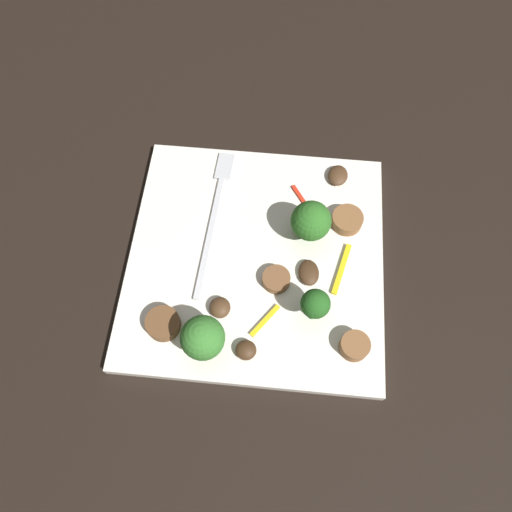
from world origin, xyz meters
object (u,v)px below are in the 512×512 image
object	(u,v)px
mushroom_3	(338,175)
sausage_slice_1	(355,346)
sausage_slice_3	(347,220)
broccoli_floret_2	(203,338)
sausage_slice_0	(276,279)
broccoli_floret_0	(311,221)
fork	(215,210)
broccoli_floret_1	(315,304)
mushroom_1	(309,273)
pepper_strip_0	(342,269)
sausage_slice_2	(163,324)
mushroom_0	(245,350)
pepper_strip_3	(265,321)
mushroom_2	(220,308)
plate	(256,258)
pepper_strip_1	(303,201)

from	to	relation	value
mushroom_3	sausage_slice_1	bearing A→B (deg)	-174.16
sausage_slice_1	sausage_slice_3	distance (m)	0.14
broccoli_floret_2	sausage_slice_0	bearing A→B (deg)	-39.81
broccoli_floret_0	sausage_slice_0	bearing A→B (deg)	151.58
fork	broccoli_floret_1	xyz separation A→B (m)	(-0.11, -0.11, 0.03)
mushroom_1	pepper_strip_0	distance (m)	0.03
sausage_slice_2	mushroom_0	bearing A→B (deg)	-102.27
sausage_slice_2	sausage_slice_3	xyz separation A→B (m)	(0.13, -0.17, -0.00)
broccoli_floret_0	broccoli_floret_1	distance (m)	0.09
sausage_slice_1	broccoli_floret_0	bearing A→B (deg)	22.94
mushroom_3	pepper_strip_3	world-z (taller)	mushroom_3
broccoli_floret_1	sausage_slice_2	world-z (taller)	broccoli_floret_1
pepper_strip_0	broccoli_floret_0	bearing A→B (deg)	45.31
sausage_slice_2	broccoli_floret_2	bearing A→B (deg)	-111.05
broccoli_floret_1	broccoli_floret_0	bearing A→B (deg)	5.19
fork	sausage_slice_3	bearing A→B (deg)	-87.48
sausage_slice_0	sausage_slice_2	distance (m)	0.12
sausage_slice_1	sausage_slice_2	xyz separation A→B (m)	(0.00, 0.18, -0.00)
sausage_slice_0	mushroom_3	size ratio (longest dim) A/B	1.06
mushroom_0	mushroom_2	xyz separation A→B (m)	(0.04, 0.03, 0.00)
mushroom_2	pepper_strip_0	bearing A→B (deg)	-65.36
sausage_slice_0	sausage_slice_1	bearing A→B (deg)	-127.83
broccoli_floret_0	mushroom_3	xyz separation A→B (m)	(0.08, -0.03, -0.03)
sausage_slice_2	mushroom_0	size ratio (longest dim) A/B	1.64
sausage_slice_1	pepper_strip_3	xyz separation A→B (m)	(0.02, 0.09, -0.01)
broccoli_floret_0	broccoli_floret_2	distance (m)	0.16
broccoli_floret_1	mushroom_0	distance (m)	0.08
plate	mushroom_1	distance (m)	0.06
mushroom_2	mushroom_3	world-z (taller)	mushroom_2
pepper_strip_3	sausage_slice_1	bearing A→B (deg)	-101.94
mushroom_0	pepper_strip_1	bearing A→B (deg)	-14.99
plate	mushroom_2	bearing A→B (deg)	154.27
plate	broccoli_floret_0	world-z (taller)	broccoli_floret_0
sausage_slice_2	fork	bearing A→B (deg)	-13.82
mushroom_1	pepper_strip_0	bearing A→B (deg)	-76.12
sausage_slice_0	sausage_slice_3	distance (m)	0.10
sausage_slice_1	plate	bearing A→B (deg)	49.29
sausage_slice_3	sausage_slice_1	bearing A→B (deg)	-176.23
pepper_strip_0	pepper_strip_3	bearing A→B (deg)	130.20
mushroom_0	mushroom_1	size ratio (longest dim) A/B	0.71
plate	pepper_strip_3	bearing A→B (deg)	-167.47
mushroom_0	broccoli_floret_1	bearing A→B (deg)	-55.49
pepper_strip_1	mushroom_1	bearing A→B (deg)	-173.33
sausage_slice_1	mushroom_1	bearing A→B (deg)	32.84
mushroom_2	sausage_slice_1	bearing A→B (deg)	-101.18
sausage_slice_1	broccoli_floret_1	bearing A→B (deg)	55.03
sausage_slice_2	mushroom_2	distance (m)	0.06
mushroom_2	mushroom_3	bearing A→B (deg)	-33.82
mushroom_3	pepper_strip_1	bearing A→B (deg)	133.27
sausage_slice_0	mushroom_2	world-z (taller)	mushroom_2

